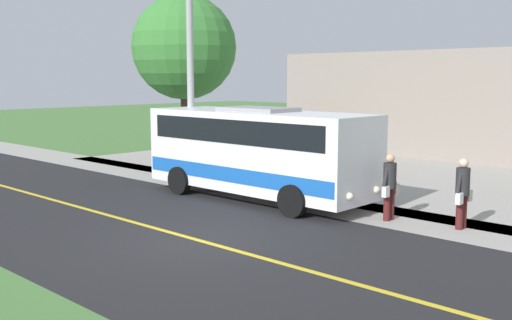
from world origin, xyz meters
TOP-DOWN VIEW (x-y plane):
  - ground_plane at (0.00, 0.00)m, footprint 120.00×120.00m
  - road_surface at (0.00, 0.00)m, footprint 8.00×100.00m
  - sidewalk at (-5.20, 0.00)m, footprint 2.40×100.00m
  - road_centre_line at (0.00, 0.00)m, footprint 0.16×100.00m
  - shuttle_bus_front at (-4.47, -2.25)m, footprint 2.59×7.80m
  - pedestrian_with_bags at (-5.24, 3.99)m, footprint 0.72×0.34m
  - pedestrian_waiting at (-4.80, 2.20)m, footprint 0.72×0.34m
  - street_light_pole at (-4.89, -6.00)m, footprint 1.97×0.24m
  - tree_curbside at (-7.40, -9.19)m, footprint 4.32×4.32m

SIDE VIEW (x-z plane):
  - ground_plane at x=0.00m, z-range 0.00..0.00m
  - sidewalk at x=-5.20m, z-range 0.00..0.01m
  - road_surface at x=0.00m, z-range 0.00..0.01m
  - road_centre_line at x=0.00m, z-range 0.01..0.01m
  - pedestrian_waiting at x=-4.80m, z-range 0.07..1.84m
  - pedestrian_with_bags at x=-5.24m, z-range 0.07..1.84m
  - shuttle_bus_front at x=-4.47m, z-range 0.15..2.99m
  - street_light_pole at x=-4.89m, z-range 0.41..9.25m
  - tree_curbside at x=-7.40m, z-range 1.40..8.55m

